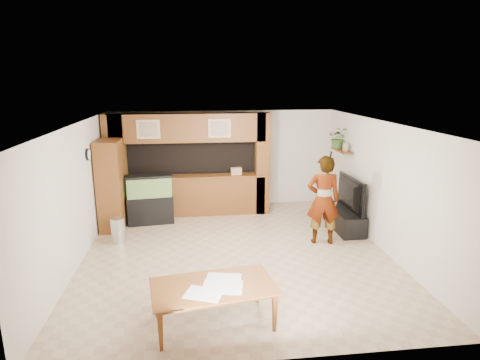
{
  "coord_description": "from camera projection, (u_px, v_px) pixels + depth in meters",
  "views": [
    {
      "loc": [
        -0.81,
        -7.47,
        3.41
      ],
      "look_at": [
        0.15,
        0.6,
        1.36
      ],
      "focal_mm": 30.0,
      "sensor_mm": 36.0,
      "label": 1
    }
  ],
  "objects": [
    {
      "name": "newspaper_a",
      "position": [
        204.0,
        294.0,
        5.38
      ],
      "size": [
        0.59,
        0.52,
        0.01
      ],
      "primitive_type": "cube",
      "rotation": [
        0.0,
        0.0,
        -0.37
      ],
      "color": "silver",
      "rests_on": "dining_table"
    },
    {
      "name": "aquarium",
      "position": [
        150.0,
        200.0,
        9.64
      ],
      "size": [
        1.08,
        0.41,
        1.2
      ],
      "rotation": [
        0.0,
        0.0,
        0.12
      ],
      "color": "black",
      "rests_on": "floor"
    },
    {
      "name": "potted_plant",
      "position": [
        338.0,
        138.0,
        10.03
      ],
      "size": [
        0.6,
        0.56,
        0.53
      ],
      "primitive_type": "imported",
      "rotation": [
        0.0,
        0.0,
        -0.38
      ],
      "color": "#335A24",
      "rests_on": "wall_shelf"
    },
    {
      "name": "newspaper_c",
      "position": [
        223.0,
        279.0,
        5.78
      ],
      "size": [
        0.56,
        0.46,
        0.01
      ],
      "primitive_type": "cube",
      "rotation": [
        0.0,
        0.0,
        -0.21
      ],
      "color": "silver",
      "rests_on": "dining_table"
    },
    {
      "name": "television",
      "position": [
        345.0,
        193.0,
        9.21
      ],
      "size": [
        0.22,
        1.34,
        0.77
      ],
      "primitive_type": "imported",
      "rotation": [
        0.0,
        0.0,
        1.6
      ],
      "color": "black",
      "rests_on": "tv_stand"
    },
    {
      "name": "wall_left",
      "position": [
        76.0,
        196.0,
        7.46
      ],
      "size": [
        0.0,
        6.5,
        6.5
      ],
      "primitive_type": "plane",
      "rotation": [
        1.57,
        0.0,
        1.57
      ],
      "color": "silver",
      "rests_on": "floor"
    },
    {
      "name": "dining_table",
      "position": [
        214.0,
        306.0,
        5.65
      ],
      "size": [
        1.85,
        1.21,
        0.61
      ],
      "primitive_type": "imported",
      "rotation": [
        0.0,
        0.0,
        0.15
      ],
      "color": "brown",
      "rests_on": "floor"
    },
    {
      "name": "ceiling",
      "position": [
        236.0,
        124.0,
        7.49
      ],
      "size": [
        6.5,
        6.5,
        0.0
      ],
      "primitive_type": "plane",
      "color": "white",
      "rests_on": "wall_back"
    },
    {
      "name": "pantry_cabinet",
      "position": [
        111.0,
        185.0,
        9.19
      ],
      "size": [
        0.52,
        0.85,
        2.08
      ],
      "primitive_type": "cube",
      "color": "brown",
      "rests_on": "floor"
    },
    {
      "name": "wall_back",
      "position": [
        223.0,
        159.0,
        10.93
      ],
      "size": [
        6.0,
        0.0,
        6.0
      ],
      "primitive_type": "plane",
      "rotation": [
        1.57,
        0.0,
        0.0
      ],
      "color": "silver",
      "rests_on": "floor"
    },
    {
      "name": "photo_frame",
      "position": [
        345.0,
        147.0,
        9.67
      ],
      "size": [
        0.06,
        0.15,
        0.19
      ],
      "primitive_type": "cube",
      "rotation": [
        0.0,
        0.0,
        0.24
      ],
      "color": "tan",
      "rests_on": "wall_shelf"
    },
    {
      "name": "wall_clock",
      "position": [
        88.0,
        154.0,
        8.28
      ],
      "size": [
        0.05,
        0.25,
        0.25
      ],
      "color": "black",
      "rests_on": "wall_left"
    },
    {
      "name": "partition",
      "position": [
        188.0,
        164.0,
        10.23
      ],
      "size": [
        4.2,
        0.99,
        2.6
      ],
      "color": "brown",
      "rests_on": "floor"
    },
    {
      "name": "wall_shelf",
      "position": [
        342.0,
        150.0,
        9.91
      ],
      "size": [
        0.25,
        0.9,
        0.04
      ],
      "primitive_type": "cube",
      "color": "brown",
      "rests_on": "wall_right"
    },
    {
      "name": "wall_right",
      "position": [
        382.0,
        186.0,
        8.15
      ],
      "size": [
        0.0,
        6.5,
        6.5
      ],
      "primitive_type": "plane",
      "rotation": [
        1.57,
        0.0,
        -1.57
      ],
      "color": "silver",
      "rests_on": "floor"
    },
    {
      "name": "tv_stand",
      "position": [
        344.0,
        219.0,
        9.36
      ],
      "size": [
        0.52,
        1.42,
        0.47
      ],
      "primitive_type": "cube",
      "color": "black",
      "rests_on": "floor"
    },
    {
      "name": "person",
      "position": [
        323.0,
        200.0,
        8.39
      ],
      "size": [
        0.75,
        0.55,
        1.9
      ],
      "primitive_type": "imported",
      "rotation": [
        0.0,
        0.0,
        2.99
      ],
      "color": "#A28859",
      "rests_on": "floor"
    },
    {
      "name": "microphone",
      "position": [
        331.0,
        155.0,
        8.0
      ],
      "size": [
        0.03,
        0.1,
        0.15
      ],
      "primitive_type": "cylinder",
      "rotation": [
        0.44,
        0.0,
        0.0
      ],
      "color": "black",
      "rests_on": "person"
    },
    {
      "name": "counter_box",
      "position": [
        236.0,
        171.0,
        10.24
      ],
      "size": [
        0.28,
        0.2,
        0.18
      ],
      "primitive_type": "cube",
      "rotation": [
        0.0,
        0.0,
        0.06
      ],
      "color": "tan",
      "rests_on": "partition"
    },
    {
      "name": "floor",
      "position": [
        236.0,
        252.0,
        8.12
      ],
      "size": [
        6.5,
        6.5,
        0.0
      ],
      "primitive_type": "plane",
      "color": "tan",
      "rests_on": "ground"
    },
    {
      "name": "trash_can",
      "position": [
        118.0,
        230.0,
        8.54
      ],
      "size": [
        0.3,
        0.3,
        0.56
      ],
      "primitive_type": "cylinder",
      "color": "#B2B2B7",
      "rests_on": "floor"
    },
    {
      "name": "newspaper_b",
      "position": [
        223.0,
        287.0,
        5.56
      ],
      "size": [
        0.61,
        0.49,
        0.01
      ],
      "primitive_type": "cube",
      "rotation": [
        0.0,
        0.0,
        -0.17
      ],
      "color": "silver",
      "rests_on": "dining_table"
    }
  ]
}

